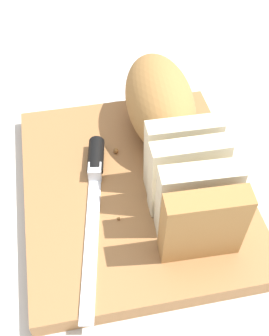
% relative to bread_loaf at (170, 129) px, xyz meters
% --- Properties ---
extents(ground_plane, '(3.00, 3.00, 0.00)m').
position_rel_bread_loaf_xyz_m(ground_plane, '(0.04, -0.06, -0.08)').
color(ground_plane, beige).
extents(cutting_board, '(0.37, 0.31, 0.02)m').
position_rel_bread_loaf_xyz_m(cutting_board, '(0.04, -0.06, -0.07)').
color(cutting_board, '#9E6B3D').
rests_on(cutting_board, ground_plane).
extents(bread_loaf, '(0.35, 0.11, 0.11)m').
position_rel_bread_loaf_xyz_m(bread_loaf, '(0.00, 0.00, 0.00)').
color(bread_loaf, '#A8753D').
rests_on(bread_loaf, cutting_board).
extents(bread_knife, '(0.27, 0.08, 0.02)m').
position_rel_bread_loaf_xyz_m(bread_knife, '(0.02, -0.11, -0.04)').
color(bread_knife, silver).
rests_on(bread_knife, cutting_board).
extents(crumb_near_knife, '(0.01, 0.01, 0.01)m').
position_rel_bread_loaf_xyz_m(crumb_near_knife, '(-0.02, -0.07, -0.05)').
color(crumb_near_knife, '#996633').
rests_on(crumb_near_knife, cutting_board).
extents(crumb_near_loaf, '(0.00, 0.00, 0.00)m').
position_rel_bread_loaf_xyz_m(crumb_near_loaf, '(0.10, -0.09, -0.05)').
color(crumb_near_loaf, '#996633').
rests_on(crumb_near_loaf, cutting_board).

